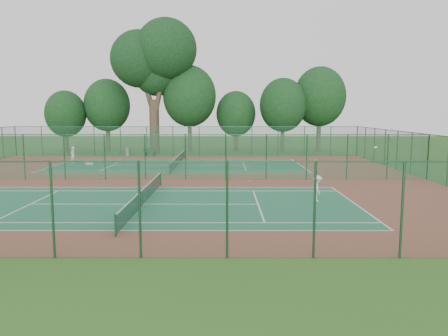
{
  "coord_description": "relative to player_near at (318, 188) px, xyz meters",
  "views": [
    {
      "loc": [
        4.53,
        -33.02,
        5.18
      ],
      "look_at": [
        4.48,
        -5.36,
        1.6
      ],
      "focal_mm": 35.0,
      "sensor_mm": 36.0,
      "label": 1
    }
  ],
  "objects": [
    {
      "name": "ground",
      "position": [
        -9.9,
        8.17,
        -0.78
      ],
      "size": [
        120.0,
        120.0,
        0.0
      ],
      "primitive_type": "plane",
      "color": "#2A561A",
      "rests_on": "ground"
    },
    {
      "name": "red_pad",
      "position": [
        -9.9,
        8.17,
        -0.77
      ],
      "size": [
        40.0,
        36.0,
        0.01
      ],
      "primitive_type": "cube",
      "color": "maroon",
      "rests_on": "ground"
    },
    {
      "name": "court_near",
      "position": [
        -9.9,
        -0.83,
        -0.76
      ],
      "size": [
        23.77,
        10.97,
        0.01
      ],
      "primitive_type": "cube",
      "color": "#1E6144",
      "rests_on": "red_pad"
    },
    {
      "name": "court_far",
      "position": [
        -9.9,
        17.17,
        -0.76
      ],
      "size": [
        23.77,
        10.97,
        0.01
      ],
      "primitive_type": "cube",
      "color": "#1D5C39",
      "rests_on": "red_pad"
    },
    {
      "name": "fence_north",
      "position": [
        -9.9,
        26.17,
        0.98
      ],
      "size": [
        40.0,
        0.09,
        3.5
      ],
      "color": "#17472A",
      "rests_on": "ground"
    },
    {
      "name": "fence_south",
      "position": [
        -9.9,
        -9.83,
        0.98
      ],
      "size": [
        40.0,
        0.09,
        3.5
      ],
      "color": "#17452E",
      "rests_on": "ground"
    },
    {
      "name": "fence_east",
      "position": [
        10.1,
        8.17,
        0.98
      ],
      "size": [
        0.09,
        36.0,
        3.5
      ],
      "rotation": [
        0.0,
        0.0,
        1.57
      ],
      "color": "#1A502A",
      "rests_on": "ground"
    },
    {
      "name": "fence_divider",
      "position": [
        -9.9,
        8.17,
        0.98
      ],
      "size": [
        40.0,
        0.09,
        3.5
      ],
      "color": "#18482C",
      "rests_on": "ground"
    },
    {
      "name": "tennis_net_near",
      "position": [
        -9.9,
        -0.83,
        -0.23
      ],
      "size": [
        0.1,
        12.9,
        0.97
      ],
      "color": "#12331B",
      "rests_on": "ground"
    },
    {
      "name": "tennis_net_far",
      "position": [
        -9.9,
        17.17,
        -0.23
      ],
      "size": [
        0.1,
        12.9,
        0.97
      ],
      "color": "#14371C",
      "rests_on": "ground"
    },
    {
      "name": "player_near",
      "position": [
        0.0,
        0.0,
        0.0
      ],
      "size": [
        0.6,
        1.0,
        1.52
      ],
      "primitive_type": "imported",
      "rotation": [
        0.0,
        0.0,
        1.53
      ],
      "color": "silver",
      "rests_on": "court_near"
    },
    {
      "name": "player_far",
      "position": [
        -20.61,
        18.66,
        0.07
      ],
      "size": [
        0.54,
        0.69,
        1.67
      ],
      "primitive_type": "imported",
      "rotation": [
        0.0,
        0.0,
        -1.83
      ],
      "color": "white",
      "rests_on": "court_far"
    },
    {
      "name": "trash_bin",
      "position": [
        -16.66,
        25.57,
        -0.27
      ],
      "size": [
        0.73,
        0.73,
        0.99
      ],
      "primitive_type": "cylinder",
      "rotation": [
        0.0,
        0.0,
        -0.41
      ],
      "color": "slate",
      "rests_on": "red_pad"
    },
    {
      "name": "bench",
      "position": [
        -14.14,
        25.71,
        -0.31
      ],
      "size": [
        1.5,
        0.94,
        0.89
      ],
      "rotation": [
        0.0,
        0.0,
        -0.39
      ],
      "color": "#12361C",
      "rests_on": "red_pad"
    },
    {
      "name": "kit_bag",
      "position": [
        -18.61,
        17.49,
        -0.63
      ],
      "size": [
        0.75,
        0.38,
        0.27
      ],
      "primitive_type": "cube",
      "rotation": [
        0.0,
        0.0,
        -0.17
      ],
      "color": "silver",
      "rests_on": "red_pad"
    },
    {
      "name": "stray_ball_a",
      "position": [
        -3.54,
        7.34,
        -0.74
      ],
      "size": [
        0.06,
        0.06,
        0.06
      ],
      "primitive_type": "sphere",
      "color": "#C5E034",
      "rests_on": "red_pad"
    },
    {
      "name": "stray_ball_b",
      "position": [
        -3.41,
        7.39,
        -0.74
      ],
      "size": [
        0.07,
        0.07,
        0.07
      ],
      "primitive_type": "sphere",
      "color": "#F4F138",
      "rests_on": "red_pad"
    },
    {
      "name": "stray_ball_c",
      "position": [
        -14.37,
        7.18,
        -0.73
      ],
      "size": [
        0.07,
        0.07,
        0.07
      ],
      "primitive_type": "sphere",
      "color": "#B4D431",
      "rests_on": "red_pad"
    },
    {
      "name": "big_tree",
      "position": [
        -14.15,
        30.69,
        10.98
      ],
      "size": [
        10.81,
        7.92,
        16.61
      ],
      "color": "#3C2E21",
      "rests_on": "ground"
    },
    {
      "name": "evergreen_row",
      "position": [
        -9.4,
        32.42,
        -0.78
      ],
      "size": [
        39.0,
        5.0,
        12.0
      ],
      "primitive_type": null,
      "color": "black",
      "rests_on": "ground"
    }
  ]
}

